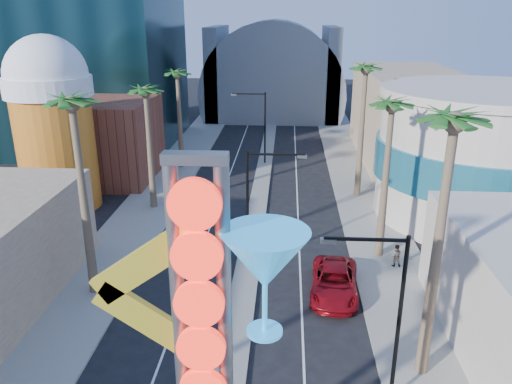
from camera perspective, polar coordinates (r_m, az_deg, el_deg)
name	(u,v)px	position (r m, az deg, el deg)	size (l,w,h in m)	color
sidewalk_west	(162,188)	(49.00, -10.66, 0.46)	(5.00, 100.00, 0.15)	gray
sidewalk_east	(361,192)	(48.04, 11.89, -0.02)	(5.00, 100.00, 0.15)	gray
median	(262,180)	(50.42, 0.69, 1.37)	(1.60, 84.00, 0.15)	gray
brick_filler_west	(103,140)	(52.59, -17.07, 5.72)	(10.00, 10.00, 8.00)	brown
filler_east	(406,115)	(60.34, 16.76, 8.47)	(10.00, 20.00, 10.00)	#A17E68
beer_mug	(53,118)	(45.01, -22.23, 7.87)	(7.00, 7.00, 14.50)	orange
turquoise_building	(480,155)	(44.03, 24.27, 3.85)	(16.60, 16.60, 10.60)	beige
canopy	(273,89)	(82.62, 1.97, 11.68)	(22.00, 16.00, 22.00)	slate
neon_sign	(229,322)	(15.53, -3.14, -14.58)	(6.53, 2.60, 12.55)	gray
streetlight_0	(256,198)	(31.84, 0.00, -0.72)	(3.79, 0.25, 8.00)	black
streetlight_1	(260,121)	(54.98, 0.47, 8.13)	(3.79, 0.25, 8.00)	black
streetlight_2	(389,307)	(21.44, 14.94, -12.53)	(3.45, 0.25, 8.00)	black
palm_1	(73,117)	(28.67, -20.17, 8.10)	(2.40, 2.40, 12.70)	brown
palm_2	(146,99)	(41.89, -12.46, 10.36)	(2.40, 2.40, 11.20)	brown
palm_3	(178,80)	(53.41, -8.96, 12.55)	(2.40, 2.40, 11.20)	brown
palm_5	(452,141)	(21.35, 21.51, 5.45)	(2.40, 2.40, 13.20)	brown
palm_6	(391,115)	(32.99, 15.21, 8.44)	(2.40, 2.40, 11.70)	brown
palm_7	(365,78)	(44.54, 12.40, 12.66)	(2.40, 2.40, 12.70)	brown
red_pickup	(334,282)	(30.76, 8.95, -10.13)	(2.74, 5.94, 1.65)	maroon
pedestrian_b	(396,255)	(34.51, 15.68, -6.99)	(0.75, 0.59, 1.55)	gray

